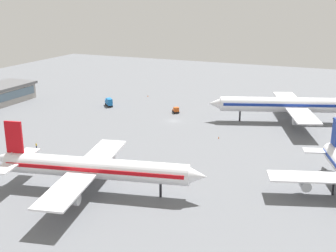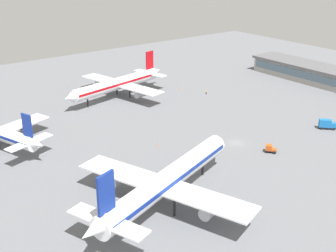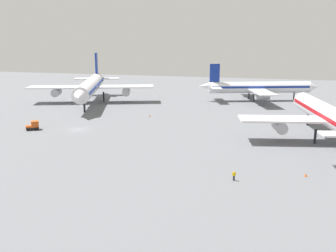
{
  "view_description": "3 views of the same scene",
  "coord_description": "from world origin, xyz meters",
  "px_view_note": "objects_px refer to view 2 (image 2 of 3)",
  "views": [
    {
      "loc": [
        139.2,
        57.47,
        43.47
      ],
      "look_at": [
        23.43,
        7.96,
        5.54
      ],
      "focal_mm": 46.46,
      "sensor_mm": 36.0,
      "label": 1
    },
    {
      "loc": [
        -87.79,
        92.86,
        56.46
      ],
      "look_at": [
        18.25,
        12.67,
        2.94
      ],
      "focal_mm": 47.4,
      "sensor_mm": 36.0,
      "label": 2
    },
    {
      "loc": [
        48.4,
        -86.99,
        23.2
      ],
      "look_at": [
        24.44,
        -0.17,
        2.44
      ],
      "focal_mm": 40.89,
      "sensor_mm": 36.0,
      "label": 3
    }
  ],
  "objects_px": {
    "baggage_tug": "(270,149)",
    "ground_crew_worker": "(206,92)",
    "airplane_distant": "(167,180)",
    "safety_cone_far_side": "(157,145)",
    "safety_cone_mid_apron": "(179,89)",
    "airplane_at_gate": "(118,84)",
    "catering_truck": "(327,124)"
  },
  "relations": [
    {
      "from": "ground_crew_worker",
      "to": "safety_cone_far_side",
      "type": "xyz_separation_m",
      "value": [
        -30.16,
        47.02,
        -0.55
      ]
    },
    {
      "from": "baggage_tug",
      "to": "ground_crew_worker",
      "type": "relative_size",
      "value": 2.25
    },
    {
      "from": "airplane_distant",
      "to": "safety_cone_far_side",
      "type": "bearing_deg",
      "value": 38.7
    },
    {
      "from": "catering_truck",
      "to": "airplane_at_gate",
      "type": "bearing_deg",
      "value": 163.66
    },
    {
      "from": "airplane_distant",
      "to": "safety_cone_far_side",
      "type": "xyz_separation_m",
      "value": [
        28.06,
        -17.46,
        -6.0
      ]
    },
    {
      "from": "catering_truck",
      "to": "baggage_tug",
      "type": "distance_m",
      "value": 29.31
    },
    {
      "from": "airplane_at_gate",
      "to": "airplane_distant",
      "type": "bearing_deg",
      "value": 54.68
    },
    {
      "from": "safety_cone_mid_apron",
      "to": "ground_crew_worker",
      "type": "bearing_deg",
      "value": -156.1
    },
    {
      "from": "ground_crew_worker",
      "to": "airplane_at_gate",
      "type": "bearing_deg",
      "value": -34.81
    },
    {
      "from": "airplane_at_gate",
      "to": "catering_truck",
      "type": "height_order",
      "value": "airplane_at_gate"
    },
    {
      "from": "airplane_distant",
      "to": "ground_crew_worker",
      "type": "bearing_deg",
      "value": 22.67
    },
    {
      "from": "airplane_distant",
      "to": "safety_cone_mid_apron",
      "type": "xyz_separation_m",
      "value": [
        69.94,
        -59.29,
        -6.0
      ]
    },
    {
      "from": "airplane_at_gate",
      "to": "safety_cone_far_side",
      "type": "relative_size",
      "value": 85.68
    },
    {
      "from": "airplane_distant",
      "to": "catering_truck",
      "type": "distance_m",
      "value": 71.38
    },
    {
      "from": "airplane_distant",
      "to": "safety_cone_far_side",
      "type": "distance_m",
      "value": 33.59
    },
    {
      "from": "airplane_at_gate",
      "to": "ground_crew_worker",
      "type": "bearing_deg",
      "value": 137.82
    },
    {
      "from": "airplane_at_gate",
      "to": "catering_truck",
      "type": "distance_m",
      "value": 81.05
    },
    {
      "from": "safety_cone_far_side",
      "to": "airplane_at_gate",
      "type": "bearing_deg",
      "value": -17.64
    },
    {
      "from": "catering_truck",
      "to": "safety_cone_far_side",
      "type": "height_order",
      "value": "catering_truck"
    },
    {
      "from": "baggage_tug",
      "to": "safety_cone_far_side",
      "type": "relative_size",
      "value": 6.25
    },
    {
      "from": "catering_truck",
      "to": "safety_cone_far_side",
      "type": "xyz_separation_m",
      "value": [
        22.91,
        53.58,
        -1.4
      ]
    },
    {
      "from": "airplane_at_gate",
      "to": "safety_cone_mid_apron",
      "type": "height_order",
      "value": "airplane_at_gate"
    },
    {
      "from": "airplane_at_gate",
      "to": "airplane_distant",
      "type": "height_order",
      "value": "airplane_distant"
    },
    {
      "from": "catering_truck",
      "to": "baggage_tug",
      "type": "height_order",
      "value": "catering_truck"
    },
    {
      "from": "catering_truck",
      "to": "baggage_tug",
      "type": "relative_size",
      "value": 1.42
    },
    {
      "from": "airplane_distant",
      "to": "safety_cone_mid_apron",
      "type": "bearing_deg",
      "value": 30.31
    },
    {
      "from": "catering_truck",
      "to": "safety_cone_far_side",
      "type": "distance_m",
      "value": 58.29
    },
    {
      "from": "catering_truck",
      "to": "safety_cone_mid_apron",
      "type": "bearing_deg",
      "value": 145.81
    },
    {
      "from": "baggage_tug",
      "to": "safety_cone_far_side",
      "type": "bearing_deg",
      "value": 8.78
    },
    {
      "from": "safety_cone_mid_apron",
      "to": "baggage_tug",
      "type": "bearing_deg",
      "value": 165.03
    },
    {
      "from": "airplane_distant",
      "to": "catering_truck",
      "type": "height_order",
      "value": "airplane_distant"
    },
    {
      "from": "safety_cone_mid_apron",
      "to": "safety_cone_far_side",
      "type": "bearing_deg",
      "value": 135.04
    }
  ]
}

